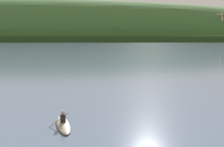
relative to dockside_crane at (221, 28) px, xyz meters
name	(u,v)px	position (x,y,z in m)	size (l,w,h in m)	color
far_shoreline_hill	(26,40)	(-120.88, 32.15, -7.53)	(564.57, 120.95, 53.37)	#27431B
dockside_crane	(221,28)	(0.00, 0.00, 0.00)	(8.70, 9.35, 16.32)	#4C4C51
canoe_with_paddler	(63,124)	(-77.02, -164.06, -7.53)	(1.67, 3.83, 1.02)	gray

